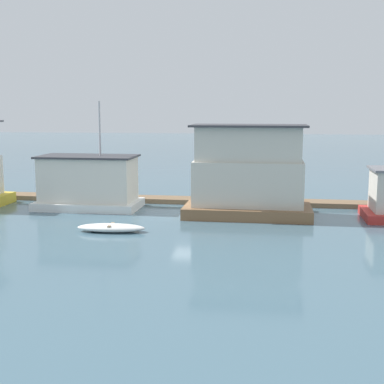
{
  "coord_description": "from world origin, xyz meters",
  "views": [
    {
      "loc": [
        4.43,
        -30.55,
        6.08
      ],
      "look_at": [
        0.0,
        -1.0,
        1.4
      ],
      "focal_mm": 50.0,
      "sensor_mm": 36.0,
      "label": 1
    }
  ],
  "objects_px": {
    "houseboat_brown": "(248,175)",
    "houseboat_white": "(88,183)",
    "mooring_post_far_left": "(198,191)",
    "dinghy_white": "(111,228)"
  },
  "relations": [
    {
      "from": "houseboat_brown",
      "to": "houseboat_white",
      "type": "bearing_deg",
      "value": 175.11
    },
    {
      "from": "houseboat_brown",
      "to": "mooring_post_far_left",
      "type": "height_order",
      "value": "houseboat_brown"
    },
    {
      "from": "houseboat_white",
      "to": "houseboat_brown",
      "type": "bearing_deg",
      "value": -4.89
    },
    {
      "from": "houseboat_brown",
      "to": "dinghy_white",
      "type": "height_order",
      "value": "houseboat_brown"
    },
    {
      "from": "houseboat_brown",
      "to": "dinghy_white",
      "type": "distance_m",
      "value": 8.57
    },
    {
      "from": "mooring_post_far_left",
      "to": "houseboat_brown",
      "type": "bearing_deg",
      "value": -39.41
    },
    {
      "from": "houseboat_white",
      "to": "dinghy_white",
      "type": "height_order",
      "value": "houseboat_white"
    },
    {
      "from": "houseboat_brown",
      "to": "dinghy_white",
      "type": "relative_size",
      "value": 2.06
    },
    {
      "from": "houseboat_white",
      "to": "houseboat_brown",
      "type": "relative_size",
      "value": 0.91
    },
    {
      "from": "dinghy_white",
      "to": "houseboat_brown",
      "type": "bearing_deg",
      "value": 37.89
    }
  ]
}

